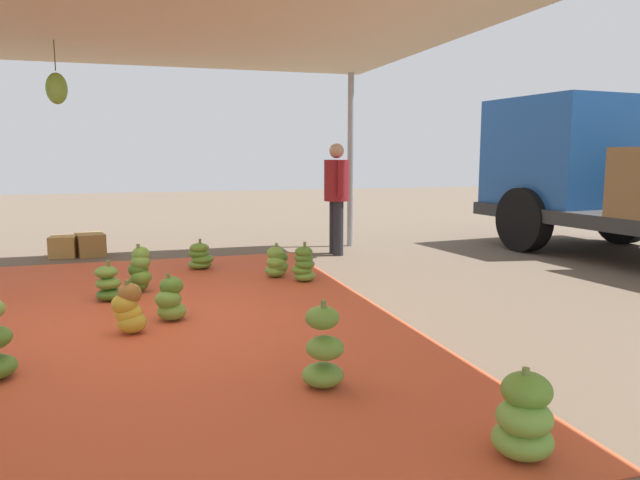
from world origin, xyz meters
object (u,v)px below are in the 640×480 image
object	(u,v)px
banana_bunch_0	(323,350)
banana_bunch_5	(200,257)
banana_bunch_2	(304,265)
banana_bunch_3	(277,263)
worker_0	(336,190)
banana_bunch_4	(139,271)
crate_0	(64,247)
banana_bunch_1	(170,300)
banana_bunch_9	(108,285)
crate_1	(90,245)
banana_bunch_7	(129,310)
banana_bunch_10	(524,419)

from	to	relation	value
banana_bunch_0	banana_bunch_5	xyz separation A→B (m)	(-4.30, -0.35, -0.08)
banana_bunch_2	banana_bunch_3	size ratio (longest dim) A/B	1.13
worker_0	banana_bunch_4	bearing A→B (deg)	-58.03
banana_bunch_0	banana_bunch_3	world-z (taller)	banana_bunch_0
banana_bunch_5	crate_0	distance (m)	2.44
banana_bunch_0	banana_bunch_4	distance (m)	3.34
banana_bunch_1	banana_bunch_5	xyz separation A→B (m)	(-2.41, 0.51, -0.02)
banana_bunch_3	banana_bunch_9	world-z (taller)	banana_bunch_3
crate_1	banana_bunch_7	bearing A→B (deg)	7.94
worker_0	crate_0	xyz separation A→B (m)	(-0.97, -3.94, -0.82)
banana_bunch_2	crate_1	xyz separation A→B (m)	(-2.76, -2.56, -0.04)
crate_0	banana_bunch_1	bearing A→B (deg)	18.38
banana_bunch_0	banana_bunch_4	size ratio (longest dim) A/B	1.07
banana_bunch_0	crate_0	bearing A→B (deg)	-159.63
banana_bunch_7	banana_bunch_2	bearing A→B (deg)	128.65
banana_bunch_4	crate_0	xyz separation A→B (m)	(-2.76, -1.07, -0.09)
banana_bunch_4	banana_bunch_10	world-z (taller)	banana_bunch_4
crate_1	banana_bunch_9	bearing A→B (deg)	7.17
banana_bunch_0	crate_0	xyz separation A→B (m)	(-5.90, -2.19, -0.09)
banana_bunch_4	banana_bunch_7	world-z (taller)	banana_bunch_4
banana_bunch_0	crate_1	size ratio (longest dim) A/B	1.15
banana_bunch_2	worker_0	distance (m)	2.19
banana_bunch_0	banana_bunch_2	world-z (taller)	banana_bunch_0
banana_bunch_9	worker_0	xyz separation A→B (m)	(-2.09, 3.18, 0.80)
worker_0	crate_1	bearing A→B (deg)	-105.29
banana_bunch_1	banana_bunch_2	xyz separation A→B (m)	(-1.26, 1.60, 0.01)
banana_bunch_5	banana_bunch_7	distance (m)	2.85
banana_bunch_2	banana_bunch_10	xyz separation A→B (m)	(4.33, -0.08, 0.01)
banana_bunch_5	crate_1	distance (m)	2.18
banana_bunch_1	banana_bunch_10	bearing A→B (deg)	26.44
banana_bunch_4	banana_bunch_10	size ratio (longest dim) A/B	1.14
banana_bunch_7	banana_bunch_10	xyz separation A→B (m)	(2.76, 1.88, 0.00)
banana_bunch_1	crate_0	distance (m)	4.22
banana_bunch_1	banana_bunch_9	world-z (taller)	banana_bunch_1
banana_bunch_10	crate_1	bearing A→B (deg)	-160.66
banana_bunch_1	crate_1	world-z (taller)	banana_bunch_1
banana_bunch_0	banana_bunch_10	world-z (taller)	banana_bunch_0
banana_bunch_7	banana_bunch_3	bearing A→B (deg)	138.10
banana_bunch_0	banana_bunch_7	xyz separation A→B (m)	(-1.59, -1.22, -0.04)
banana_bunch_1	crate_1	xyz separation A→B (m)	(-4.01, -0.96, -0.03)
banana_bunch_0	banana_bunch_3	xyz separation A→B (m)	(-3.49, 0.49, -0.06)
banana_bunch_7	banana_bunch_0	bearing A→B (deg)	37.51
banana_bunch_7	crate_0	distance (m)	4.43
banana_bunch_5	crate_0	xyz separation A→B (m)	(-1.60, -1.84, -0.01)
banana_bunch_7	banana_bunch_9	distance (m)	1.27
banana_bunch_5	banana_bunch_7	world-z (taller)	banana_bunch_7
worker_0	banana_bunch_2	bearing A→B (deg)	-29.48
banana_bunch_1	banana_bunch_4	world-z (taller)	banana_bunch_4
worker_0	banana_bunch_3	bearing A→B (deg)	-41.06
banana_bunch_2	worker_0	world-z (taller)	worker_0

